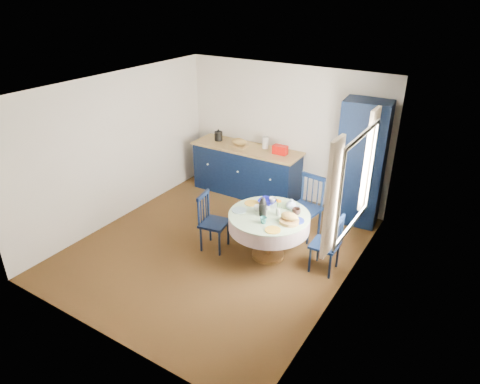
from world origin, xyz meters
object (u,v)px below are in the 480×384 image
object	(u,v)px
mug_a	(258,208)
mug_d	(273,201)
pantry_cabinet	(361,164)
mug_b	(264,220)
mug_c	(296,211)
dining_table	(270,222)
kitchen_counter	(246,170)
chair_right	(328,244)
cobalt_bowl	(267,202)
chair_far	(307,207)
chair_left	(212,221)

from	to	relation	value
mug_a	mug_d	distance (m)	0.33
pantry_cabinet	mug_a	size ratio (longest dim) A/B	19.17
mug_b	mug_c	world-z (taller)	mug_c
dining_table	mug_a	xyz separation A→B (m)	(-0.21, -0.00, 0.16)
kitchen_counter	chair_right	xyz separation A→B (m)	(2.29, -1.56, -0.04)
mug_c	cobalt_bowl	size ratio (longest dim) A/B	0.48
chair_far	mug_b	size ratio (longest dim) A/B	10.03
mug_b	mug_c	distance (m)	0.55
chair_left	mug_c	bearing A→B (deg)	-79.11
kitchen_counter	cobalt_bowl	size ratio (longest dim) A/B	8.05
kitchen_counter	mug_d	size ratio (longest dim) A/B	20.84
pantry_cabinet	chair_right	xyz separation A→B (m)	(0.13, -1.66, -0.61)
dining_table	mug_b	bearing A→B (deg)	-80.94
pantry_cabinet	cobalt_bowl	bearing A→B (deg)	-127.84
kitchen_counter	cobalt_bowl	xyz separation A→B (m)	(1.23, -1.40, 0.26)
chair_right	mug_c	world-z (taller)	chair_right
mug_b	cobalt_bowl	distance (m)	0.60
kitchen_counter	mug_c	bearing A→B (deg)	-40.80
chair_left	mug_d	world-z (taller)	chair_left
dining_table	mug_c	distance (m)	0.42
chair_left	chair_right	bearing A→B (deg)	-87.91
mug_a	chair_right	bearing A→B (deg)	6.43
pantry_cabinet	chair_far	distance (m)	1.19
mug_b	cobalt_bowl	xyz separation A→B (m)	(-0.24, 0.55, -0.01)
chair_far	mug_c	distance (m)	0.72
chair_left	cobalt_bowl	xyz separation A→B (m)	(0.67, 0.53, 0.29)
chair_far	mug_b	xyz separation A→B (m)	(-0.16, -1.14, 0.25)
dining_table	chair_right	world-z (taller)	dining_table
kitchen_counter	chair_right	world-z (taller)	kitchen_counter
mug_b	kitchen_counter	bearing A→B (deg)	126.92
chair_left	mug_b	xyz separation A→B (m)	(0.91, -0.02, 0.30)
pantry_cabinet	dining_table	distance (m)	1.98
mug_a	mug_b	size ratio (longest dim) A/B	1.08
mug_b	mug_c	xyz separation A→B (m)	(0.28, 0.47, 0.00)
pantry_cabinet	chair_left	bearing A→B (deg)	-134.21
pantry_cabinet	mug_c	world-z (taller)	pantry_cabinet
chair_far	mug_b	bearing A→B (deg)	-90.51
mug_c	chair_far	bearing A→B (deg)	100.06
mug_d	dining_table	bearing A→B (deg)	-67.67
chair_right	cobalt_bowl	distance (m)	1.12
dining_table	chair_left	distance (m)	0.91
kitchen_counter	chair_left	xyz separation A→B (m)	(0.56, -1.94, -0.03)
pantry_cabinet	dining_table	world-z (taller)	pantry_cabinet
chair_left	dining_table	bearing A→B (deg)	-83.72
pantry_cabinet	cobalt_bowl	size ratio (longest dim) A/B	7.94
mug_b	mug_c	size ratio (longest dim) A/B	0.79
kitchen_counter	cobalt_bowl	distance (m)	1.88
chair_far	cobalt_bowl	bearing A→B (deg)	-116.66
chair_left	mug_b	size ratio (longest dim) A/B	8.97
chair_left	mug_b	distance (m)	0.96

